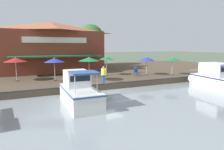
{
  "coord_description": "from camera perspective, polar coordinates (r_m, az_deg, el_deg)",
  "views": [
    {
      "loc": [
        16.74,
        -7.23,
        4.13
      ],
      "look_at": [
        -1.0,
        0.99,
        1.3
      ],
      "focal_mm": 32.0,
      "sensor_mm": 36.0,
      "label": 1
    }
  ],
  "objects": [
    {
      "name": "tree_behind_restaurant",
      "position": [
        36.44,
        -6.37,
        10.16
      ],
      "size": [
        5.29,
        5.04,
        7.44
      ],
      "color": "brown",
      "rests_on": "quay_deck"
    },
    {
      "name": "motorboat_outer_channel",
      "position": [
        21.36,
        28.28,
        -1.24
      ],
      "size": [
        7.91,
        3.31,
        2.46
      ],
      "color": "silver",
      "rests_on": "river_water"
    },
    {
      "name": "patio_umbrella_by_entrance",
      "position": [
        24.05,
        -1.6,
        4.86
      ],
      "size": [
        1.74,
        1.74,
        2.36
      ],
      "color": "#B7B7B7",
      "rests_on": "quay_deck"
    },
    {
      "name": "quay_edge_fender",
      "position": [
        18.66,
        -1.61,
        -2.52
      ],
      "size": [
        0.2,
        50.4,
        0.1
      ],
      "primitive_type": "cube",
      "color": "#2D2D33",
      "rests_on": "quay_deck"
    },
    {
      "name": "tree_downstream_bank",
      "position": [
        37.11,
        -6.84,
        8.82
      ],
      "size": [
        3.92,
        3.73,
        5.93
      ],
      "color": "brown",
      "rests_on": "quay_deck"
    },
    {
      "name": "patio_umbrella_back_row",
      "position": [
        22.42,
        -25.89,
        3.93
      ],
      "size": [
        2.24,
        2.24,
        2.42
      ],
      "color": "#B7B7B7",
      "rests_on": "quay_deck"
    },
    {
      "name": "patio_umbrella_mid_patio_right",
      "position": [
        25.68,
        16.91,
        4.43
      ],
      "size": [
        1.82,
        1.82,
        2.21
      ],
      "color": "#B7B7B7",
      "rests_on": "quay_deck"
    },
    {
      "name": "cafe_chair_far_corner_seat",
      "position": [
        20.2,
        -13.0,
        -0.67
      ],
      "size": [
        0.59,
        0.59,
        0.85
      ],
      "color": "navy",
      "rests_on": "quay_deck"
    },
    {
      "name": "patio_umbrella_far_corner",
      "position": [
        20.14,
        -6.59,
        4.51
      ],
      "size": [
        2.11,
        2.11,
        2.47
      ],
      "color": "#B7B7B7",
      "rests_on": "quay_deck"
    },
    {
      "name": "quay_deck",
      "position": [
        28.92,
        -10.17,
        0.5
      ],
      "size": [
        22.0,
        56.0,
        0.6
      ],
      "primitive_type": "cube",
      "color": "#4C3D2D",
      "rests_on": "ground"
    },
    {
      "name": "cafe_chair_under_first_umbrella",
      "position": [
        22.91,
        -4.5,
        0.55
      ],
      "size": [
        0.45,
        0.45,
        0.85
      ],
      "color": "navy",
      "rests_on": "quay_deck"
    },
    {
      "name": "cafe_chair_back_row_seat",
      "position": [
        26.47,
        6.68,
        1.56
      ],
      "size": [
        0.59,
        0.59,
        0.85
      ],
      "color": "navy",
      "rests_on": "quay_deck"
    },
    {
      "name": "cafe_chair_facing_river",
      "position": [
        23.88,
        7.02,
        0.83
      ],
      "size": [
        0.46,
        0.46,
        0.85
      ],
      "color": "navy",
      "rests_on": "quay_deck"
    },
    {
      "name": "person_at_quay_edge",
      "position": [
        19.03,
        -2.44,
        0.68
      ],
      "size": [
        0.47,
        0.47,
        1.65
      ],
      "color": "#2D5193",
      "rests_on": "quay_deck"
    },
    {
      "name": "patio_umbrella_mid_patio_left",
      "position": [
        24.85,
        9.91,
        4.55
      ],
      "size": [
        2.0,
        2.0,
        2.26
      ],
      "color": "#B7B7B7",
      "rests_on": "quay_deck"
    },
    {
      "name": "waterfront_restaurant",
      "position": [
        30.19,
        -16.91,
        7.87
      ],
      "size": [
        10.32,
        13.65,
        6.94
      ],
      "color": "brown",
      "rests_on": "quay_deck"
    },
    {
      "name": "ground_plane",
      "position": [
        18.7,
        -1.48,
        -4.53
      ],
      "size": [
        220.0,
        220.0,
        0.0
      ],
      "primitive_type": "plane",
      "color": "#4C5B47"
    },
    {
      "name": "motorboat_nearest_quay",
      "position": [
        14.42,
        -9.72,
        -4.61
      ],
      "size": [
        5.69,
        2.13,
        2.48
      ],
      "color": "silver",
      "rests_on": "river_water"
    },
    {
      "name": "patio_umbrella_near_quay_edge",
      "position": [
        21.19,
        -16.15,
        4.08
      ],
      "size": [
        2.05,
        2.05,
        2.37
      ],
      "color": "#B7B7B7",
      "rests_on": "quay_deck"
    }
  ]
}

